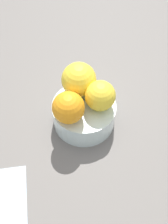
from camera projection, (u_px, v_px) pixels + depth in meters
ground_plane at (84, 123)px, 66.07cm from camera, size 110.00×110.00×2.00cm
fruit_bowl at (84, 114)px, 63.08cm from camera, size 13.42×13.42×5.57cm
orange_in_bowl_0 at (68, 108)px, 56.47cm from camera, size 6.41×6.41×6.41cm
orange_in_bowl_1 at (100, 96)px, 58.27cm from camera, size 6.21×6.21×6.21cm
orange_in_bowl_2 at (78, 80)px, 60.03cm from camera, size 7.20×7.20×7.20cm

